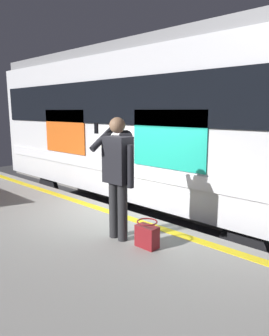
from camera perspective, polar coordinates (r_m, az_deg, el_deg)
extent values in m
plane|color=#3D3D3F|center=(6.17, -0.49, -16.57)|extent=(23.51, 23.51, 0.00)
cube|color=gray|center=(4.88, -17.69, -18.44)|extent=(14.97, 3.96, 0.98)
cube|color=yellow|center=(5.59, -2.65, -8.61)|extent=(14.67, 0.16, 0.01)
cube|color=slate|center=(6.91, 6.10, -12.82)|extent=(19.46, 0.08, 0.16)
cube|color=slate|center=(8.03, 12.41, -9.64)|extent=(19.46, 0.08, 0.16)
cube|color=silver|center=(7.61, 3.06, 7.81)|extent=(9.01, 2.79, 3.01)
cube|color=gray|center=(7.71, 3.18, 19.96)|extent=(8.83, 2.57, 0.24)
cube|color=black|center=(6.59, -5.02, 11.95)|extent=(8.56, 0.03, 0.90)
cube|color=silver|center=(6.69, -4.84, 0.29)|extent=(8.56, 0.03, 0.24)
cube|color=#19A58C|center=(5.53, 6.05, 5.20)|extent=(1.59, 0.02, 1.04)
cube|color=#D85919|center=(7.85, -12.72, 6.55)|extent=(1.59, 0.02, 1.04)
cylinder|color=black|center=(9.40, -15.43, -3.61)|extent=(0.84, 0.12, 0.84)
cylinder|color=black|center=(10.69, -5.19, -1.58)|extent=(0.84, 0.12, 0.84)
cylinder|color=black|center=(5.55, 19.15, -13.77)|extent=(0.84, 0.12, 0.84)
cylinder|color=#262628|center=(4.45, -2.19, -8.09)|extent=(0.14, 0.14, 0.83)
cylinder|color=#262628|center=(4.57, -3.79, -7.58)|extent=(0.14, 0.14, 0.83)
cube|color=black|center=(4.33, -3.10, 1.52)|extent=(0.40, 0.24, 0.65)
sphere|color=black|center=(4.41, -1.63, 5.68)|extent=(0.20, 0.20, 0.20)
sphere|color=#997051|center=(4.29, -3.16, 7.81)|extent=(0.22, 0.22, 0.22)
cylinder|color=black|center=(4.17, -0.72, 0.27)|extent=(0.09, 0.09, 0.59)
cylinder|color=black|center=(4.42, -5.96, 5.25)|extent=(0.09, 0.42, 0.33)
cube|color=black|center=(4.34, -7.00, 7.25)|extent=(0.07, 0.02, 0.15)
cube|color=maroon|center=(4.33, 2.31, -12.41)|extent=(0.31, 0.17, 0.30)
torus|color=maroon|center=(4.25, 2.33, -9.79)|extent=(0.28, 0.28, 0.02)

